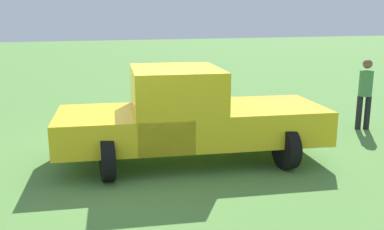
{
  "coord_description": "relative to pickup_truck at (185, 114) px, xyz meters",
  "views": [
    {
      "loc": [
        -7.74,
        1.63,
        2.78
      ],
      "look_at": [
        -0.08,
        -0.77,
        0.9
      ],
      "focal_mm": 40.55,
      "sensor_mm": 36.0,
      "label": 1
    }
  ],
  "objects": [
    {
      "name": "ground_plane",
      "position": [
        0.06,
        0.64,
        -0.93
      ],
      "size": [
        80.0,
        80.0,
        0.0
      ],
      "primitive_type": "plane",
      "color": "#54843D"
    },
    {
      "name": "pickup_truck",
      "position": [
        0.0,
        0.0,
        0.0
      ],
      "size": [
        2.68,
        5.22,
        1.81
      ],
      "rotation": [
        0.0,
        0.0,
        4.59
      ],
      "color": "black",
      "rests_on": "ground_plane"
    },
    {
      "name": "person_bystander",
      "position": [
        0.95,
        -4.84,
        0.04
      ],
      "size": [
        0.42,
        0.42,
        1.72
      ],
      "rotation": [
        0.0,
        0.0,
        5.91
      ],
      "color": "black",
      "rests_on": "ground_plane"
    }
  ]
}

